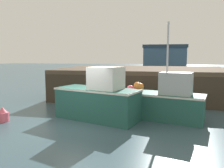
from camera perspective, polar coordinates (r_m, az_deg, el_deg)
ground at (r=10.20m, az=-8.25°, el=-10.10°), size 120.00×160.00×0.10m
pier at (r=16.09m, az=8.21°, el=2.69°), size 12.08×7.70×2.09m
fishing_boat_near_left at (r=10.45m, az=-3.45°, el=-3.94°), size 4.26×2.71×2.48m
fishing_boat_near_right at (r=10.73m, az=13.75°, el=-4.23°), size 3.73×2.28×4.50m
warehouse at (r=37.69m, az=13.22°, el=6.04°), size 6.77×5.55×4.79m
mooring_buoy_foreground at (r=11.36m, az=-26.22°, el=-7.11°), size 0.52×0.52×0.68m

